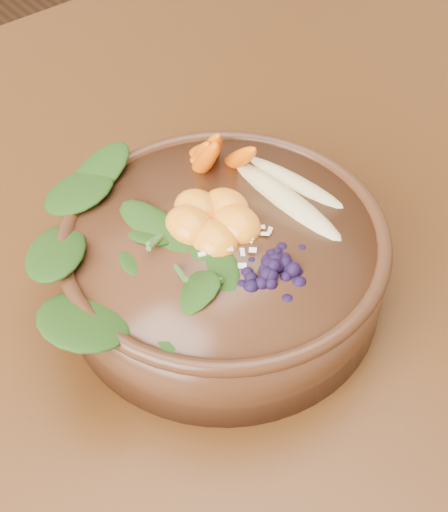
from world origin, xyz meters
The scene contains 9 objects.
ground centered at (0.00, 0.00, 0.00)m, with size 4.00×4.00×0.00m, color #381E0F.
dining_table centered at (0.00, 0.00, 0.66)m, with size 1.60×0.90×0.75m.
stoneware_bowl centered at (-0.17, -0.09, 0.79)m, with size 0.27×0.27×0.07m, color #4A2815.
kale_heap centered at (-0.21, -0.04, 0.84)m, with size 0.18×0.16×0.04m, color #264C13, non-canonical shape.
carrot_cluster centered at (-0.12, -0.02, 0.86)m, with size 0.06×0.06×0.07m, color #FF6D03, non-canonical shape.
banana_halves centered at (-0.09, -0.09, 0.84)m, with size 0.06×0.15×0.03m.
mandarin_cluster centered at (-0.16, -0.08, 0.84)m, with size 0.08×0.09×0.03m, color orange, non-canonical shape.
blueberry_pile centered at (-0.16, -0.15, 0.84)m, with size 0.12×0.09×0.04m, color black, non-canonical shape.
coconut_flakes centered at (-0.16, -0.11, 0.83)m, with size 0.09×0.06×0.01m, color white, non-canonical shape.
Camera 1 is at (-0.42, -0.41, 1.23)m, focal length 50.00 mm.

